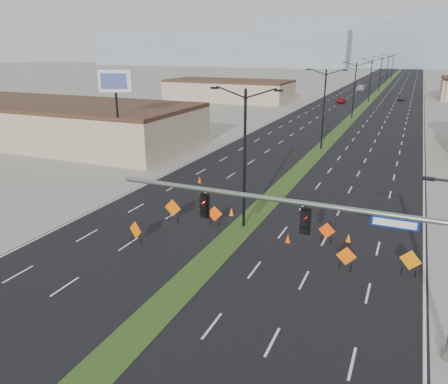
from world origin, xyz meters
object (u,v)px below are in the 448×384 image
at_px(car_mid, 401,98).
at_px(streetlight_5, 387,69).
at_px(cone_0, 231,212).
at_px(streetlight_6, 392,66).
at_px(cone_2, 348,238).
at_px(streetlight_1, 324,107).
at_px(streetlight_3, 371,79).
at_px(car_far, 361,88).
at_px(construction_sign_2, 215,214).
at_px(pole_sign_west, 115,88).
at_px(car_left, 341,100).
at_px(construction_sign_4, 346,257).
at_px(cone_3, 200,180).
at_px(signal_mast, 347,238).
at_px(cone_1, 288,238).
at_px(streetlight_4, 381,73).
at_px(construction_sign_1, 136,231).
at_px(construction_sign_5, 410,261).
at_px(construction_sign_3, 327,231).
at_px(streetlight_2, 354,89).
at_px(construction_sign_0, 173,209).
at_px(streetlight_0, 245,155).

bearing_deg(car_mid, streetlight_5, 93.34).
distance_m(streetlight_5, cone_0, 138.44).
distance_m(streetlight_6, cone_2, 167.94).
height_order(streetlight_1, streetlight_3, same).
height_order(car_far, construction_sign_2, car_far).
distance_m(car_mid, cone_2, 90.11).
bearing_deg(pole_sign_west, car_left, 55.40).
height_order(car_far, cone_2, car_far).
relative_size(construction_sign_4, cone_3, 2.39).
xyz_separation_m(car_mid, cone_0, (-8.71, -88.74, -0.34)).
bearing_deg(cone_0, signal_mast, -48.77).
bearing_deg(car_far, cone_3, -91.14).
relative_size(car_mid, pole_sign_west, 0.38).
height_order(signal_mast, cone_0, signal_mast).
relative_size(streetlight_6, cone_1, 16.78).
distance_m(streetlight_4, cone_2, 112.06).
bearing_deg(cone_0, pole_sign_west, 152.96).
bearing_deg(streetlight_5, cone_3, -93.42).
xyz_separation_m(car_left, construction_sign_1, (0.04, -84.59, 0.24)).
xyz_separation_m(construction_sign_5, cone_3, (-19.28, 11.59, -0.65)).
xyz_separation_m(signal_mast, construction_sign_4, (-0.59, 6.06, -3.87)).
distance_m(construction_sign_5, cone_1, 7.87).
height_order(streetlight_1, car_mid, streetlight_1).
bearing_deg(streetlight_6, construction_sign_1, -91.83).
distance_m(streetlight_4, construction_sign_3, 112.75).
distance_m(streetlight_6, construction_sign_1, 173.86).
bearing_deg(signal_mast, streetlight_4, 94.01).
bearing_deg(streetlight_2, streetlight_1, -90.00).
bearing_deg(construction_sign_1, cone_1, 43.61).
bearing_deg(cone_2, car_far, 96.53).
xyz_separation_m(car_far, cone_0, (3.71, -111.28, -0.48)).
height_order(construction_sign_0, cone_2, construction_sign_0).
height_order(car_far, pole_sign_west, pole_sign_west).
height_order(streetlight_4, streetlight_6, same).
xyz_separation_m(streetlight_0, construction_sign_2, (-2.00, -0.79, -4.50)).
distance_m(streetlight_1, car_left, 51.41).
xyz_separation_m(construction_sign_2, construction_sign_5, (13.43, -2.35, 0.06)).
bearing_deg(streetlight_6, car_far, -95.58).
bearing_deg(streetlight_6, streetlight_2, -90.00).
xyz_separation_m(construction_sign_2, construction_sign_3, (8.17, 0.30, -0.05)).
bearing_deg(construction_sign_5, pole_sign_west, 171.64).
distance_m(car_far, cone_1, 114.76).
height_order(construction_sign_0, cone_0, construction_sign_0).
xyz_separation_m(streetlight_1, car_far, (-5.38, 84.95, -4.62)).
bearing_deg(streetlight_5, car_left, -95.24).
height_order(streetlight_3, streetlight_5, same).
relative_size(construction_sign_5, cone_1, 2.79).
bearing_deg(streetlight_0, cone_2, 2.33).
distance_m(signal_mast, streetlight_0, 13.18).
height_order(car_left, construction_sign_3, construction_sign_3).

